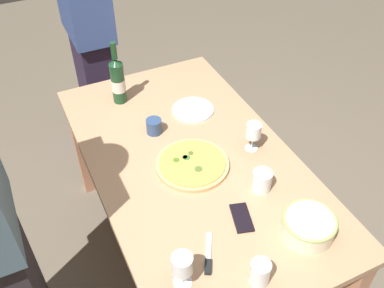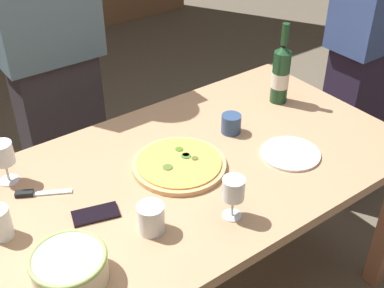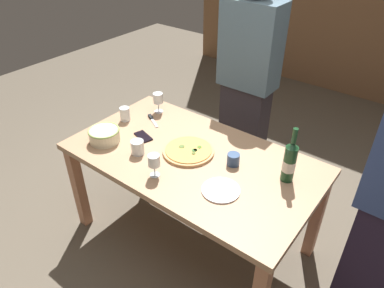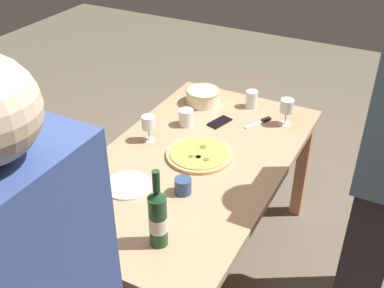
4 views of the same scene
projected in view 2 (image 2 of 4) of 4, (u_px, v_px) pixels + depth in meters
The scene contains 13 objects.
dining_table at pixel (192, 186), 1.84m from camera, with size 1.60×0.90×0.75m.
pizza at pixel (179, 164), 1.78m from camera, with size 0.33×0.33×0.03m.
serving_bowl at pixel (69, 267), 1.34m from camera, with size 0.21×0.21×0.09m.
wine_bottle at pixel (281, 73), 2.10m from camera, with size 0.07×0.07×0.35m.
wine_glass_near_pizza at pixel (3, 155), 1.66m from camera, with size 0.07×0.07×0.15m.
wine_glass_by_bottle at pixel (233, 191), 1.52m from camera, with size 0.07×0.07×0.14m.
cup_amber at pixel (151, 218), 1.50m from camera, with size 0.08×0.08×0.09m, color white.
cup_ceramic at pixel (231, 124), 1.95m from camera, with size 0.08×0.08×0.08m, color navy.
side_plate at pixel (290, 154), 1.84m from camera, with size 0.22×0.22×0.01m, color white.
cell_phone at pixel (96, 214), 1.57m from camera, with size 0.07×0.14×0.01m, color black.
pizza_knife at pixel (36, 193), 1.65m from camera, with size 0.17×0.11×0.02m.
person_host at pixel (50, 52), 2.23m from camera, with size 0.44×0.24×1.77m.
person_guest_left at pixel (373, 38), 2.39m from camera, with size 0.43×0.24×1.75m.
Camera 2 is at (-0.85, -1.15, 1.82)m, focal length 47.00 mm.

